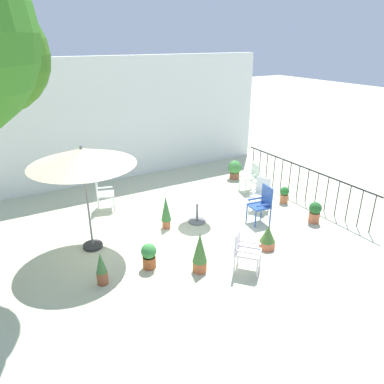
{
  "coord_description": "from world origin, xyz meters",
  "views": [
    {
      "loc": [
        -4.16,
        -6.94,
        4.42
      ],
      "look_at": [
        0.0,
        0.33,
        0.86
      ],
      "focal_mm": 34.07,
      "sensor_mm": 36.0,
      "label": 1
    }
  ],
  "objects_px": {
    "patio_umbrella_0": "(82,158)",
    "patio_chair_3": "(244,249)",
    "patio_chair_1": "(262,202)",
    "potted_plant_1": "(101,269)",
    "potted_plant_6": "(149,255)",
    "cafe_table_0": "(197,204)",
    "patio_chair_2": "(102,192)",
    "potted_plant_7": "(166,211)",
    "patio_chair_4": "(251,175)",
    "potted_plant_3": "(235,169)",
    "potted_plant_5": "(268,238)",
    "patio_chair_0": "(261,192)",
    "potted_plant_2": "(200,252)",
    "potted_plant_4": "(284,194)",
    "potted_plant_0": "(315,212)"
  },
  "relations": [
    {
      "from": "potted_plant_3",
      "to": "potted_plant_7",
      "type": "xyz_separation_m",
      "value": [
        -3.53,
        -1.97,
        0.11
      ]
    },
    {
      "from": "patio_chair_0",
      "to": "potted_plant_7",
      "type": "height_order",
      "value": "patio_chair_0"
    },
    {
      "from": "patio_umbrella_0",
      "to": "potted_plant_7",
      "type": "xyz_separation_m",
      "value": [
        1.88,
        0.01,
        -1.69
      ]
    },
    {
      "from": "potted_plant_7",
      "to": "cafe_table_0",
      "type": "bearing_deg",
      "value": -7.9
    },
    {
      "from": "patio_chair_4",
      "to": "patio_chair_3",
      "type": "bearing_deg",
      "value": -130.22
    },
    {
      "from": "patio_chair_0",
      "to": "potted_plant_0",
      "type": "bearing_deg",
      "value": -63.06
    },
    {
      "from": "patio_chair_4",
      "to": "potted_plant_1",
      "type": "bearing_deg",
      "value": -157.02
    },
    {
      "from": "patio_chair_0",
      "to": "potted_plant_2",
      "type": "distance_m",
      "value": 3.44
    },
    {
      "from": "potted_plant_3",
      "to": "patio_chair_4",
      "type": "bearing_deg",
      "value": -99.2
    },
    {
      "from": "patio_umbrella_0",
      "to": "patio_chair_3",
      "type": "height_order",
      "value": "patio_umbrella_0"
    },
    {
      "from": "cafe_table_0",
      "to": "potted_plant_1",
      "type": "height_order",
      "value": "cafe_table_0"
    },
    {
      "from": "patio_umbrella_0",
      "to": "potted_plant_6",
      "type": "xyz_separation_m",
      "value": [
        0.8,
        -1.37,
        -1.85
      ]
    },
    {
      "from": "potted_plant_2",
      "to": "potted_plant_4",
      "type": "distance_m",
      "value": 4.2
    },
    {
      "from": "potted_plant_4",
      "to": "patio_chair_4",
      "type": "bearing_deg",
      "value": 102.89
    },
    {
      "from": "potted_plant_0",
      "to": "cafe_table_0",
      "type": "bearing_deg",
      "value": 149.74
    },
    {
      "from": "potted_plant_3",
      "to": "cafe_table_0",
      "type": "bearing_deg",
      "value": -142.29
    },
    {
      "from": "patio_chair_4",
      "to": "potted_plant_5",
      "type": "relative_size",
      "value": 1.55
    },
    {
      "from": "patio_umbrella_0",
      "to": "potted_plant_4",
      "type": "height_order",
      "value": "patio_umbrella_0"
    },
    {
      "from": "patio_chair_4",
      "to": "potted_plant_2",
      "type": "distance_m",
      "value": 4.59
    },
    {
      "from": "patio_chair_3",
      "to": "potted_plant_5",
      "type": "relative_size",
      "value": 1.55
    },
    {
      "from": "patio_chair_0",
      "to": "patio_chair_1",
      "type": "height_order",
      "value": "patio_chair_1"
    },
    {
      "from": "patio_chair_4",
      "to": "potted_plant_3",
      "type": "xyz_separation_m",
      "value": [
        0.18,
        1.1,
        -0.17
      ]
    },
    {
      "from": "potted_plant_3",
      "to": "potted_plant_7",
      "type": "relative_size",
      "value": 0.74
    },
    {
      "from": "potted_plant_6",
      "to": "potted_plant_5",
      "type": "bearing_deg",
      "value": -13.54
    },
    {
      "from": "potted_plant_3",
      "to": "potted_plant_2",
      "type": "bearing_deg",
      "value": -133.32
    },
    {
      "from": "patio_chair_2",
      "to": "potted_plant_5",
      "type": "relative_size",
      "value": 1.62
    },
    {
      "from": "patio_chair_1",
      "to": "potted_plant_3",
      "type": "bearing_deg",
      "value": 66.79
    },
    {
      "from": "patio_chair_4",
      "to": "potted_plant_3",
      "type": "relative_size",
      "value": 1.36
    },
    {
      "from": "potted_plant_1",
      "to": "potted_plant_6",
      "type": "relative_size",
      "value": 1.25
    },
    {
      "from": "potted_plant_7",
      "to": "patio_chair_2",
      "type": "bearing_deg",
      "value": 119.59
    },
    {
      "from": "potted_plant_1",
      "to": "potted_plant_2",
      "type": "height_order",
      "value": "potted_plant_2"
    },
    {
      "from": "patio_umbrella_0",
      "to": "patio_chair_1",
      "type": "bearing_deg",
      "value": -12.34
    },
    {
      "from": "patio_umbrella_0",
      "to": "potted_plant_1",
      "type": "xyz_separation_m",
      "value": [
        -0.2,
        -1.42,
        -1.81
      ]
    },
    {
      "from": "potted_plant_1",
      "to": "potted_plant_3",
      "type": "bearing_deg",
      "value": 31.26
    },
    {
      "from": "patio_chair_1",
      "to": "patio_chair_3",
      "type": "distance_m",
      "value": 2.27
    },
    {
      "from": "potted_plant_7",
      "to": "patio_chair_1",
      "type": "bearing_deg",
      "value": -22.02
    },
    {
      "from": "patio_chair_1",
      "to": "potted_plant_5",
      "type": "height_order",
      "value": "patio_chair_1"
    },
    {
      "from": "patio_chair_2",
      "to": "potted_plant_5",
      "type": "distance_m",
      "value": 4.67
    },
    {
      "from": "patio_chair_2",
      "to": "potted_plant_7",
      "type": "height_order",
      "value": "patio_chair_2"
    },
    {
      "from": "patio_chair_1",
      "to": "potted_plant_3",
      "type": "distance_m",
      "value": 3.16
    },
    {
      "from": "patio_chair_2",
      "to": "patio_chair_3",
      "type": "relative_size",
      "value": 1.04
    },
    {
      "from": "potted_plant_2",
      "to": "patio_chair_2",
      "type": "bearing_deg",
      "value": 102.06
    },
    {
      "from": "potted_plant_0",
      "to": "potted_plant_6",
      "type": "distance_m",
      "value": 4.52
    },
    {
      "from": "potted_plant_1",
      "to": "potted_plant_3",
      "type": "xyz_separation_m",
      "value": [
        5.61,
        3.4,
        0.01
      ]
    },
    {
      "from": "patio_chair_0",
      "to": "potted_plant_4",
      "type": "height_order",
      "value": "patio_chair_0"
    },
    {
      "from": "patio_chair_2",
      "to": "potted_plant_0",
      "type": "distance_m",
      "value": 5.69
    },
    {
      "from": "patio_chair_2",
      "to": "patio_chair_4",
      "type": "relative_size",
      "value": 1.05
    },
    {
      "from": "cafe_table_0",
      "to": "potted_plant_0",
      "type": "bearing_deg",
      "value": -30.26
    },
    {
      "from": "patio_chair_2",
      "to": "potted_plant_7",
      "type": "bearing_deg",
      "value": -60.41
    },
    {
      "from": "potted_plant_3",
      "to": "potted_plant_5",
      "type": "height_order",
      "value": "potted_plant_3"
    }
  ]
}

